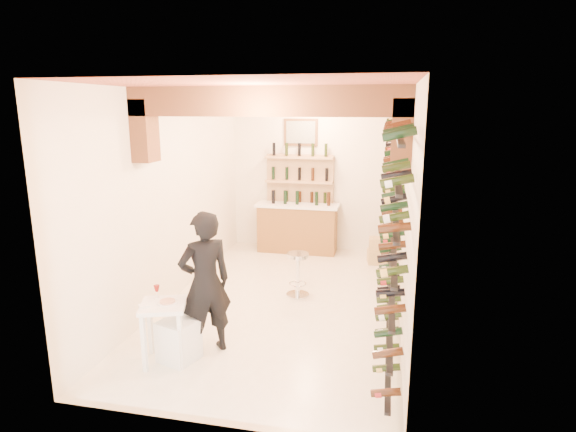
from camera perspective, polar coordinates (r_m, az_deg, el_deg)
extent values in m
plane|color=#EDE7CD|center=(7.47, -0.49, -10.28)|extent=(6.00, 6.00, 0.00)
cube|color=white|center=(9.90, 3.28, 5.14)|extent=(3.50, 0.02, 3.20)
cube|color=white|center=(4.21, -9.47, -5.92)|extent=(3.50, 0.02, 3.20)
cube|color=white|center=(7.56, -13.58, 2.34)|extent=(0.02, 6.00, 3.20)
cube|color=white|center=(6.83, 13.97, 1.21)|extent=(0.02, 6.00, 3.20)
cube|color=#AE523D|center=(6.86, -0.54, 15.08)|extent=(3.50, 6.00, 0.02)
cube|color=#9F5E37|center=(5.89, -2.72, 13.66)|extent=(3.50, 0.35, 0.36)
cube|color=#9F5E37|center=(6.50, -16.93, 9.79)|extent=(0.24, 0.35, 0.80)
cube|color=#9F5E37|center=(5.70, 13.61, 9.62)|extent=(0.24, 0.35, 0.80)
cube|color=black|center=(7.22, 12.09, -9.28)|extent=(0.06, 5.70, 0.03)
cube|color=black|center=(7.08, 12.24, -6.28)|extent=(0.06, 5.70, 0.03)
cube|color=black|center=(6.96, 12.40, -3.17)|extent=(0.06, 5.70, 0.03)
cube|color=black|center=(6.86, 12.56, 0.05)|extent=(0.06, 5.70, 0.03)
cube|color=black|center=(6.78, 12.73, 3.34)|extent=(0.06, 5.70, 0.03)
cube|color=black|center=(6.73, 12.90, 6.70)|extent=(0.06, 5.70, 0.03)
cube|color=black|center=(6.70, 13.07, 10.10)|extent=(0.06, 5.70, 0.03)
cube|color=brown|center=(9.83, 1.15, -1.56)|extent=(1.60, 0.55, 0.96)
cube|color=white|center=(9.72, 1.16, 1.32)|extent=(1.70, 0.62, 0.05)
cube|color=tan|center=(9.97, 1.46, 1.72)|extent=(1.40, 0.10, 2.00)
cube|color=tan|center=(10.00, 1.33, -1.49)|extent=(1.40, 0.28, 0.04)
cube|color=tan|center=(9.89, 1.35, 1.32)|extent=(1.40, 0.28, 0.04)
cube|color=tan|center=(9.80, 1.36, 4.18)|extent=(1.40, 0.28, 0.04)
cube|color=tan|center=(9.73, 1.38, 7.09)|extent=(1.40, 0.28, 0.04)
cube|color=brown|center=(9.84, 1.56, 10.08)|extent=(0.70, 0.04, 0.55)
cube|color=#99998C|center=(9.82, 1.53, 10.07)|extent=(0.60, 0.01, 0.45)
cube|color=white|center=(5.75, -14.85, -10.40)|extent=(0.64, 0.64, 0.05)
cube|color=white|center=(5.76, -17.02, -14.55)|extent=(0.05, 0.05, 0.69)
cube|color=white|center=(5.69, -12.84, -14.61)|extent=(0.05, 0.05, 0.69)
cube|color=white|center=(6.12, -16.30, -12.80)|extent=(0.05, 0.05, 0.69)
cube|color=white|center=(6.06, -12.40, -12.83)|extent=(0.05, 0.05, 0.69)
cylinder|color=white|center=(5.73, -14.34, -10.09)|extent=(0.23, 0.23, 0.01)
cylinder|color=#BF7266|center=(5.73, -14.35, -9.94)|extent=(0.18, 0.18, 0.02)
cube|color=white|center=(5.72, -17.00, -10.31)|extent=(0.16, 0.16, 0.01)
cylinder|color=white|center=(5.92, -15.51, -9.46)|extent=(0.07, 0.07, 0.00)
cylinder|color=white|center=(5.90, -15.54, -9.04)|extent=(0.01, 0.01, 0.09)
cone|color=#5B0907|center=(5.88, -15.58, -8.42)|extent=(0.07, 0.07, 0.08)
cube|color=white|center=(5.94, -13.06, -14.42)|extent=(0.50, 0.50, 0.50)
imported|color=black|center=(5.81, -9.97, -7.99)|extent=(0.77, 0.75, 1.78)
cylinder|color=silver|center=(7.68, 1.17, -9.48)|extent=(0.37, 0.37, 0.03)
cylinder|color=silver|center=(7.56, 1.18, -7.21)|extent=(0.07, 0.07, 0.64)
cylinder|color=silver|center=(7.45, 1.19, -4.76)|extent=(0.35, 0.35, 0.06)
torus|color=silver|center=(7.61, 1.17, -8.18)|extent=(0.28, 0.28, 0.02)
cube|color=tan|center=(9.33, 10.95, -4.83)|extent=(0.48, 0.37, 0.27)
cube|color=tan|center=(9.26, 11.02, -3.33)|extent=(0.42, 0.30, 0.24)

